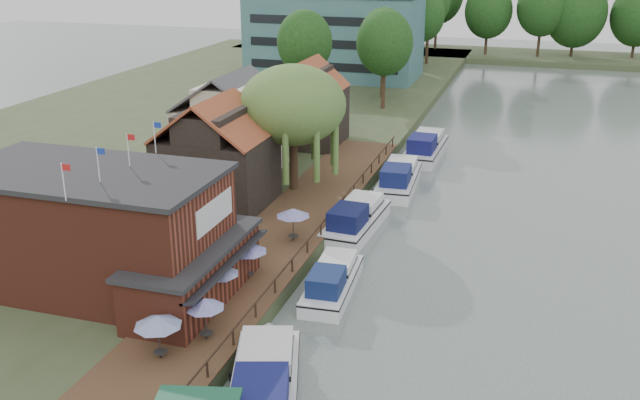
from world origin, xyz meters
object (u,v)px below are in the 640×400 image
(umbrella_3, at_px, (248,261))
(cruiser_3, at_px, (399,175))
(pub, at_px, (122,233))
(umbrella_0, at_px, (159,337))
(cruiser_4, at_px, (426,144))
(umbrella_2, at_px, (220,284))
(hotel_block, at_px, (335,35))
(umbrella_4, at_px, (293,225))
(cottage_a, at_px, (217,152))
(willow, at_px, (293,129))
(umbrella_1, at_px, (206,319))
(cruiser_2, at_px, (356,215))
(cruiser_1, at_px, (332,277))
(cottage_c, at_px, (307,102))
(cruiser_0, at_px, (264,381))
(cottage_b, at_px, (234,120))

(umbrella_3, relative_size, cruiser_3, 0.24)
(pub, distance_m, umbrella_0, 8.80)
(umbrella_0, bearing_deg, pub, 132.82)
(cruiser_4, bearing_deg, umbrella_2, -98.00)
(hotel_block, bearing_deg, umbrella_4, -76.15)
(cottage_a, relative_size, umbrella_3, 3.52)
(umbrella_3, distance_m, cruiser_4, 33.25)
(willow, distance_m, cruiser_4, 18.73)
(cottage_a, xyz_separation_m, umbrella_4, (8.14, -5.39, -2.96))
(umbrella_1, relative_size, cruiser_2, 0.23)
(cruiser_1, bearing_deg, umbrella_4, 128.84)
(cottage_a, bearing_deg, cruiser_4, 58.56)
(cruiser_4, bearing_deg, willow, -116.59)
(cottage_a, distance_m, cruiser_1, 16.32)
(cottage_a, xyz_separation_m, cottage_c, (1.00, 19.00, 0.00))
(umbrella_3, bearing_deg, cruiser_4, 80.67)
(umbrella_2, relative_size, cruiser_1, 0.26)
(cottage_a, height_order, cruiser_2, cottage_a)
(umbrella_1, bearing_deg, umbrella_3, 95.33)
(hotel_block, xyz_separation_m, cruiser_3, (19.24, -45.26, -5.88))
(umbrella_1, height_order, cruiser_3, umbrella_1)
(cruiser_2, bearing_deg, umbrella_0, -98.32)
(willow, height_order, cruiser_1, willow)
(umbrella_2, relative_size, cruiser_0, 0.22)
(umbrella_3, relative_size, cruiser_2, 0.24)
(umbrella_4, bearing_deg, cottage_b, 125.90)
(cottage_a, bearing_deg, cruiser_2, 1.00)
(cottage_b, height_order, cruiser_4, cottage_b)
(cottage_a, distance_m, cruiser_0, 25.42)
(umbrella_2, bearing_deg, cruiser_1, 45.52)
(umbrella_1, xyz_separation_m, cruiser_4, (4.73, 39.93, -0.96))
(cruiser_3, distance_m, cruiser_4, 10.31)
(hotel_block, relative_size, cruiser_1, 2.83)
(willow, bearing_deg, umbrella_0, -85.08)
(hotel_block, xyz_separation_m, cottage_a, (7.00, -56.00, -1.90))
(willow, relative_size, cruiser_4, 0.96)
(pub, height_order, cottage_a, cottage_a)
(cottage_b, height_order, umbrella_2, cottage_b)
(pub, relative_size, willow, 1.92)
(umbrella_3, height_order, cruiser_4, umbrella_3)
(umbrella_1, xyz_separation_m, cruiser_1, (4.15, 9.01, -1.22))
(cottage_c, bearing_deg, cruiser_3, -36.30)
(cottage_b, distance_m, cruiser_2, 17.66)
(cruiser_2, bearing_deg, cruiser_0, -83.26)
(cruiser_0, distance_m, cruiser_3, 32.53)
(umbrella_0, bearing_deg, cottage_a, 107.67)
(umbrella_4, relative_size, cruiser_4, 0.22)
(umbrella_0, height_order, cruiser_0, umbrella_0)
(cruiser_0, bearing_deg, cottage_b, 98.27)
(cottage_a, height_order, cottage_c, same)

